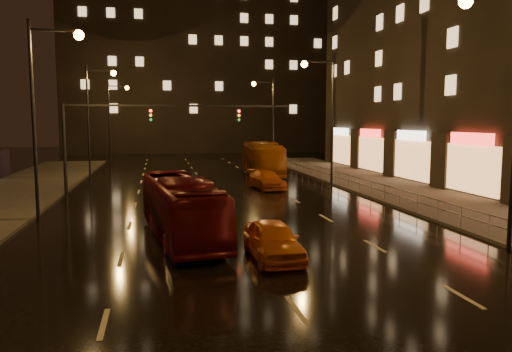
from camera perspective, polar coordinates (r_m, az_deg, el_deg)
The scene contains 10 objects.
ground at distance 35.07m, azimuth -5.18°, elevation -2.03°, with size 140.00×140.00×0.00m, color black.
sidewalk_right at distance 34.46m, azimuth 18.71°, elevation -2.36°, with size 7.00×70.00×0.15m, color #38332D.
building_distant at distance 87.81m, azimuth -6.28°, elevation 14.72°, with size 44.00×16.00×36.00m, color black.
traffic_signal at distance 34.55m, azimuth -13.68°, elevation 5.58°, with size 15.31×0.32×6.20m.
streetlight_right at distance 20.76m, azimuth 26.28°, elevation 9.45°, with size 2.64×0.50×10.00m.
railing_right at distance 35.56m, azimuth 11.73°, elevation -0.56°, with size 0.05×56.00×1.00m.
bus_red at distance 21.80m, azimuth -8.56°, elevation -3.63°, with size 2.23×9.55×2.66m, color #600D10.
bus_curb at distance 46.63m, azimuth 0.73°, elevation 1.98°, with size 2.62×11.20×3.12m, color #90430E.
taxi_near at distance 18.45m, azimuth 1.94°, elevation -7.33°, with size 1.68×4.17×1.42m, color orange.
taxi_far at distance 37.49m, azimuth 1.22°, elevation -0.44°, with size 1.87×4.59×1.33m, color #BC4D11.
Camera 1 is at (-3.57, -14.52, 5.05)m, focal length 35.00 mm.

